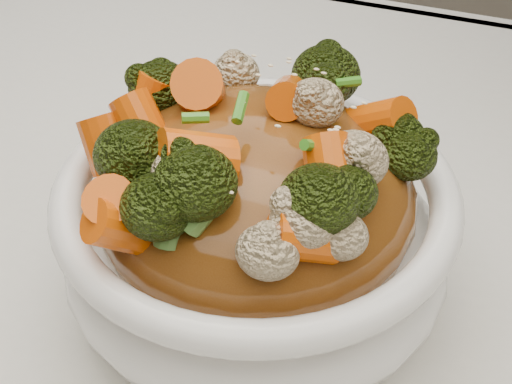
% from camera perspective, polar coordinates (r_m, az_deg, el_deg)
% --- Properties ---
extents(tablecloth, '(1.20, 0.80, 0.04)m').
position_cam_1_polar(tablecloth, '(0.42, -3.39, -9.82)').
color(tablecloth, silver).
rests_on(tablecloth, dining_table).
extents(bowl, '(0.24, 0.24, 0.08)m').
position_cam_1_polar(bowl, '(0.38, -0.00, -3.57)').
color(bowl, white).
rests_on(bowl, tablecloth).
extents(sauce_base, '(0.19, 0.19, 0.09)m').
position_cam_1_polar(sauce_base, '(0.36, -0.00, -0.35)').
color(sauce_base, brown).
rests_on(sauce_base, bowl).
extents(carrots, '(0.19, 0.19, 0.05)m').
position_cam_1_polar(carrots, '(0.32, -0.00, 7.59)').
color(carrots, '#DB5307').
rests_on(carrots, sauce_base).
extents(broccoli, '(0.19, 0.19, 0.04)m').
position_cam_1_polar(broccoli, '(0.32, -0.00, 7.45)').
color(broccoli, black).
rests_on(broccoli, sauce_base).
extents(cauliflower, '(0.19, 0.19, 0.03)m').
position_cam_1_polar(cauliflower, '(0.33, -0.00, 7.17)').
color(cauliflower, beige).
rests_on(cauliflower, sauce_base).
extents(scallions, '(0.14, 0.14, 0.02)m').
position_cam_1_polar(scallions, '(0.32, -0.00, 7.73)').
color(scallions, '#38841E').
rests_on(scallions, sauce_base).
extents(sesame_seeds, '(0.17, 0.17, 0.01)m').
position_cam_1_polar(sesame_seeds, '(0.32, -0.00, 7.73)').
color(sesame_seeds, beige).
rests_on(sesame_seeds, sauce_base).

